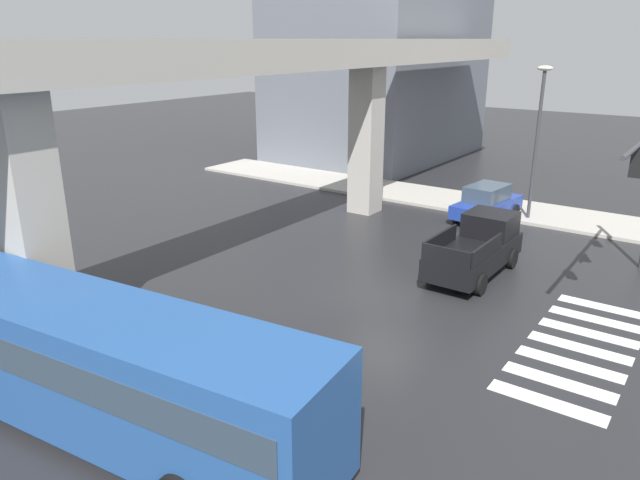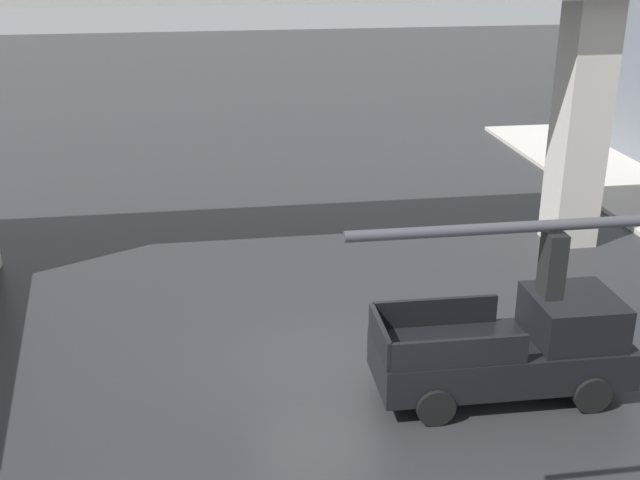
# 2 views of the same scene
# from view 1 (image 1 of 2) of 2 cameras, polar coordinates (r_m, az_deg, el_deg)

# --- Properties ---
(ground_plane) EXTENTS (120.00, 120.00, 0.00)m
(ground_plane) POSITION_cam_1_polar(r_m,az_deg,el_deg) (20.68, 6.03, -5.23)
(ground_plane) COLOR #232326
(crosswalk_stripes) EXTENTS (7.15, 2.80, 0.01)m
(crosswalk_stripes) POSITION_cam_1_polar(r_m,az_deg,el_deg) (18.75, 23.62, -9.44)
(crosswalk_stripes) COLOR silver
(crosswalk_stripes) RESTS_ON ground
(elevated_overpass) EXTENTS (49.72, 2.49, 8.37)m
(elevated_overpass) POSITION_cam_1_polar(r_m,az_deg,el_deg) (22.46, -7.23, 15.57)
(elevated_overpass) COLOR #ADA89E
(elevated_overpass) RESTS_ON ground
(sidewalk_east) EXTENTS (4.00, 36.00, 0.15)m
(sidewalk_east) POSITION_cam_1_polar(r_m,az_deg,el_deg) (32.67, 14.33, 3.44)
(sidewalk_east) COLOR #ADA89E
(sidewalk_east) RESTS_ON ground
(pickup_truck) EXTENTS (5.12, 2.14, 2.08)m
(pickup_truck) POSITION_cam_1_polar(r_m,az_deg,el_deg) (22.88, 14.86, -0.72)
(pickup_truck) COLOR black
(pickup_truck) RESTS_ON ground
(city_bus) EXTENTS (3.70, 11.01, 2.99)m
(city_bus) POSITION_cam_1_polar(r_m,az_deg,el_deg) (13.83, -19.61, -11.13)
(city_bus) COLOR #234C8C
(city_bus) RESTS_ON ground
(sedan_blue) EXTENTS (4.46, 2.31, 1.72)m
(sedan_blue) POSITION_cam_1_polar(r_m,az_deg,el_deg) (29.91, 15.69, 3.47)
(sedan_blue) COLOR #1E3899
(sedan_blue) RESTS_ON ground
(street_lamp_near_corner) EXTENTS (0.44, 0.70, 7.24)m
(street_lamp_near_corner) POSITION_cam_1_polar(r_m,az_deg,el_deg) (29.68, 20.21, 10.23)
(street_lamp_near_corner) COLOR #38383D
(street_lamp_near_corner) RESTS_ON ground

